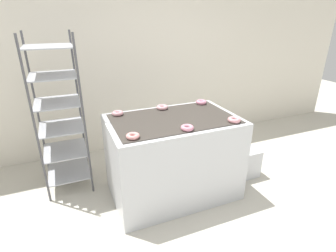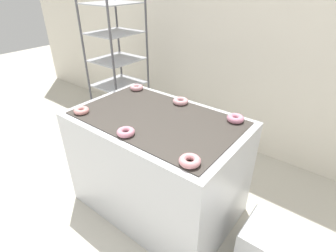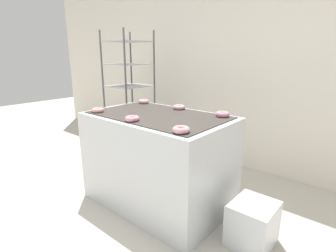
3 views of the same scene
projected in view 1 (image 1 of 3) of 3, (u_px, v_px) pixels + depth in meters
The scene contains 11 objects.
ground_plane at pixel (201, 231), 2.55m from camera, with size 14.00×14.00×0.00m, color beige.
wall_back at pixel (135, 56), 3.82m from camera, with size 8.00×0.05×2.80m.
fryer_machine at pixel (173, 157), 2.97m from camera, with size 1.39×0.89×0.94m.
baking_rack_cart at pixel (60, 115), 2.93m from camera, with size 0.50×0.55×1.80m.
glaze_bin at pixel (242, 161), 3.44m from camera, with size 0.33×0.36×0.36m.
donut_near_left at pixel (133, 136), 2.32m from camera, with size 0.12×0.12×0.04m, color pink.
donut_near_center at pixel (187, 128), 2.49m from camera, with size 0.13×0.13×0.04m, color #D18295.
donut_near_right at pixel (234, 120), 2.68m from camera, with size 0.13×0.13×0.04m, color #D38A8F.
donut_far_left at pixel (118, 113), 2.87m from camera, with size 0.12×0.12×0.04m, color #CE9099.
donut_far_center at pixel (163, 107), 3.06m from camera, with size 0.13×0.13×0.04m, color #D0959B.
donut_far_right at pixel (201, 102), 3.23m from camera, with size 0.13×0.13×0.05m, color pink.
Camera 1 is at (-1.05, -1.68, 1.94)m, focal length 28.00 mm.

